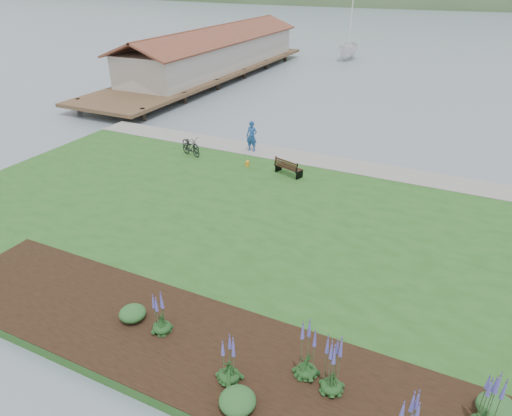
{
  "coord_description": "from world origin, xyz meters",
  "views": [
    {
      "loc": [
        7.55,
        -18.62,
        11.0
      ],
      "look_at": [
        -0.48,
        -2.04,
        1.3
      ],
      "focal_mm": 32.0,
      "sensor_mm": 36.0,
      "label": 1
    }
  ],
  "objects_px": {
    "park_bench": "(288,167)",
    "person": "(252,134)",
    "bicycle_a": "(191,144)",
    "sailboat": "(348,60)"
  },
  "relations": [
    {
      "from": "park_bench",
      "to": "person",
      "type": "height_order",
      "value": "person"
    },
    {
      "from": "bicycle_a",
      "to": "sailboat",
      "type": "xyz_separation_m",
      "value": [
        -0.65,
        39.81,
        -0.88
      ]
    },
    {
      "from": "bicycle_a",
      "to": "person",
      "type": "bearing_deg",
      "value": -43.89
    },
    {
      "from": "bicycle_a",
      "to": "sailboat",
      "type": "relative_size",
      "value": 0.07
    },
    {
      "from": "bicycle_a",
      "to": "sailboat",
      "type": "distance_m",
      "value": 39.83
    },
    {
      "from": "park_bench",
      "to": "sailboat",
      "type": "height_order",
      "value": "sailboat"
    },
    {
      "from": "bicycle_a",
      "to": "park_bench",
      "type": "bearing_deg",
      "value": -75.43
    },
    {
      "from": "person",
      "to": "bicycle_a",
      "type": "xyz_separation_m",
      "value": [
        -3.65,
        -1.62,
        -0.7
      ]
    },
    {
      "from": "person",
      "to": "bicycle_a",
      "type": "bearing_deg",
      "value": -158.97
    },
    {
      "from": "park_bench",
      "to": "bicycle_a",
      "type": "bearing_deg",
      "value": -169.76
    }
  ]
}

